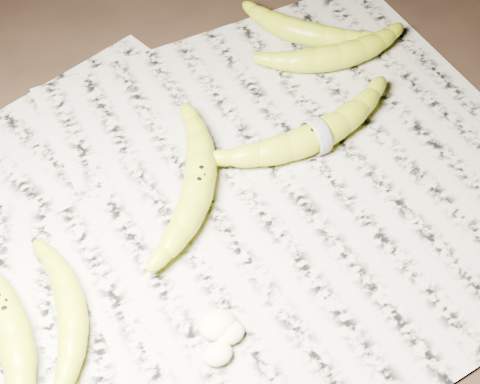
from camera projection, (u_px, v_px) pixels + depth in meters
name	position (u px, v px, depth m)	size (l,w,h in m)	color
ground	(228.00, 241.00, 0.77)	(3.00, 3.00, 0.00)	black
newspaper_patch	(190.00, 233.00, 0.77)	(0.90, 0.70, 0.01)	#A8A390
banana_left_a	(3.00, 310.00, 0.69)	(0.22, 0.06, 0.04)	#A8BC17
banana_left_b	(71.00, 309.00, 0.69)	(0.16, 0.05, 0.03)	#A8BC17
banana_center	(199.00, 181.00, 0.79)	(0.21, 0.06, 0.04)	#A8BC17
banana_taped	(316.00, 134.00, 0.83)	(0.24, 0.06, 0.04)	#A8BC17
banana_upper_a	(338.00, 54.00, 0.93)	(0.19, 0.06, 0.04)	#A8BC17
banana_upper_b	(303.00, 30.00, 0.96)	(0.18, 0.06, 0.04)	#A8BC17
measuring_tape	(316.00, 134.00, 0.83)	(0.05, 0.05, 0.00)	white
flesh_chunk_a	(217.00, 323.00, 0.69)	(0.04, 0.03, 0.02)	beige
flesh_chunk_b	(218.00, 352.00, 0.67)	(0.03, 0.03, 0.02)	beige
flesh_chunk_c	(230.00, 331.00, 0.68)	(0.03, 0.03, 0.02)	beige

